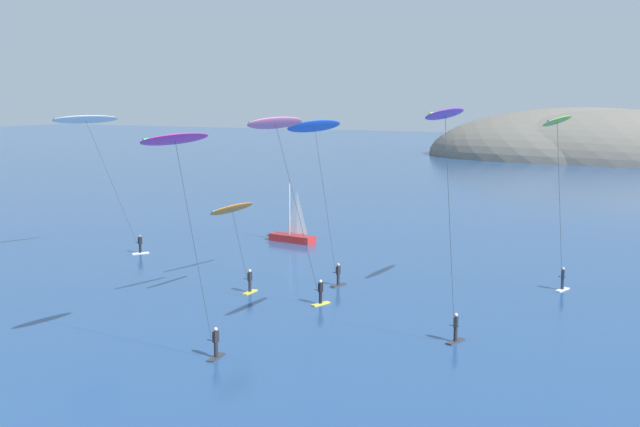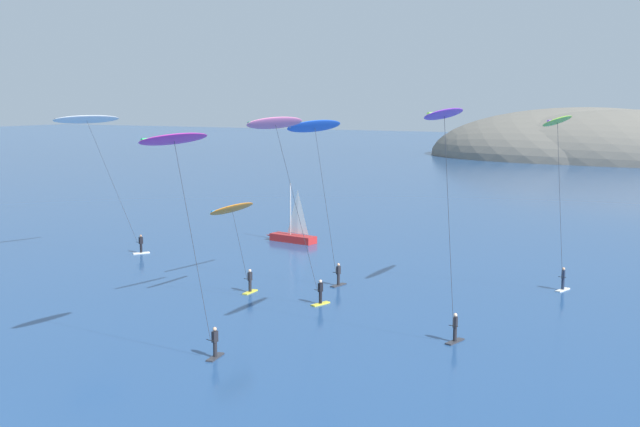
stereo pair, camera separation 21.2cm
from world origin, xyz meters
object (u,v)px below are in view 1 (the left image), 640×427
at_px(kitesurfer_orange, 234,216).
at_px(kitesurfer_white, 90,130).
at_px(kitesurfer_lime, 558,133).
at_px(kitesurfer_blue, 316,137).
at_px(kitesurfer_purple, 446,134).
at_px(kitesurfer_pink, 280,141).
at_px(kitesurfer_magenta, 179,158).
at_px(sailboat_near, 290,235).

xyz_separation_m(kitesurfer_orange, kitesurfer_white, (-18.05, 5.25, 5.45)).
bearing_deg(kitesurfer_lime, kitesurfer_blue, -160.65).
bearing_deg(kitesurfer_white, kitesurfer_blue, -3.27).
bearing_deg(kitesurfer_orange, kitesurfer_purple, -16.78).
bearing_deg(kitesurfer_white, kitesurfer_orange, -16.20).
height_order(kitesurfer_pink, kitesurfer_orange, kitesurfer_pink).
xyz_separation_m(kitesurfer_purple, kitesurfer_lime, (2.71, 14.48, -0.43)).
xyz_separation_m(kitesurfer_blue, kitesurfer_lime, (15.36, 5.39, 0.43)).
distance_m(kitesurfer_orange, kitesurfer_lime, 22.55).
bearing_deg(kitesurfer_lime, kitesurfer_purple, -100.61).
xyz_separation_m(kitesurfer_orange, kitesurfer_purple, (16.97, -5.12, 6.21)).
bearing_deg(kitesurfer_magenta, kitesurfer_white, 141.90).
bearing_deg(kitesurfer_white, kitesurfer_purple, -16.48).
height_order(kitesurfer_lime, kitesurfer_magenta, kitesurfer_lime).
height_order(kitesurfer_purple, kitesurfer_white, kitesurfer_purple).
bearing_deg(kitesurfer_blue, sailboat_near, 125.59).
height_order(kitesurfer_lime, kitesurfer_white, kitesurfer_lime).
distance_m(kitesurfer_pink, kitesurfer_purple, 11.78).
distance_m(sailboat_near, kitesurfer_purple, 37.88).
height_order(kitesurfer_purple, kitesurfer_lime, kitesurfer_purple).
xyz_separation_m(kitesurfer_white, kitesurfer_magenta, (24.29, -19.04, -0.31)).
bearing_deg(kitesurfer_magenta, kitesurfer_blue, 96.12).
bearing_deg(sailboat_near, kitesurfer_white, -122.62).
xyz_separation_m(sailboat_near, kitesurfer_white, (-10.13, -15.83, 10.59)).
bearing_deg(kitesurfer_magenta, kitesurfer_orange, 114.32).
height_order(kitesurfer_orange, kitesurfer_white, kitesurfer_white).
relative_size(kitesurfer_white, kitesurfer_magenta, 1.02).
height_order(kitesurfer_pink, kitesurfer_white, kitesurfer_pink).
relative_size(kitesurfer_orange, kitesurfer_purple, 0.50).
bearing_deg(kitesurfer_magenta, sailboat_near, 112.09).
distance_m(kitesurfer_lime, kitesurfer_white, 37.96).
relative_size(kitesurfer_purple, kitesurfer_magenta, 1.10).
relative_size(sailboat_near, kitesurfer_magenta, 0.49).
xyz_separation_m(kitesurfer_pink, kitesurfer_white, (-23.51, 8.03, 0.01)).
relative_size(kitesurfer_blue, kitesurfer_purple, 0.93).
xyz_separation_m(kitesurfer_orange, kitesurfer_magenta, (6.23, -13.79, 5.14)).
height_order(sailboat_near, kitesurfer_magenta, kitesurfer_magenta).
bearing_deg(kitesurfer_orange, kitesurfer_white, 163.80).
bearing_deg(kitesurfer_purple, sailboat_near, 133.53).
xyz_separation_m(kitesurfer_orange, kitesurfer_lime, (19.69, 9.36, 5.78)).
relative_size(kitesurfer_pink, kitesurfer_white, 1.02).
distance_m(kitesurfer_purple, kitesurfer_magenta, 13.85).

